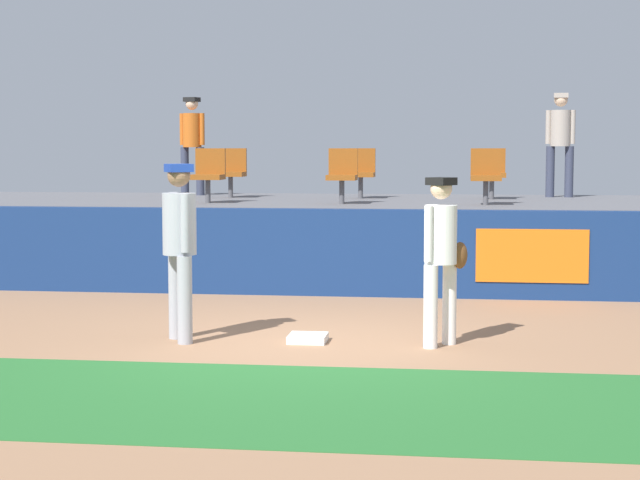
% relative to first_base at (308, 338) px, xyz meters
% --- Properties ---
extents(ground_plane, '(60.00, 60.00, 0.00)m').
position_rel_first_base_xyz_m(ground_plane, '(-0.10, -0.18, -0.04)').
color(ground_plane, '#936B4C').
extents(grass_foreground_strip, '(18.00, 2.80, 0.01)m').
position_rel_first_base_xyz_m(grass_foreground_strip, '(-0.10, -2.67, -0.04)').
color(grass_foreground_strip, '#26662B').
rests_on(grass_foreground_strip, ground_plane).
extents(first_base, '(0.40, 0.40, 0.08)m').
position_rel_first_base_xyz_m(first_base, '(0.00, 0.00, 0.00)').
color(first_base, white).
rests_on(first_base, ground_plane).
extents(player_fielder_home, '(0.54, 0.47, 1.75)m').
position_rel_first_base_xyz_m(player_fielder_home, '(1.40, -0.06, 0.97)').
color(player_fielder_home, white).
rests_on(player_fielder_home, ground_plane).
extents(player_runner_visitor, '(0.49, 0.49, 1.89)m').
position_rel_first_base_xyz_m(player_runner_visitor, '(-1.35, -0.13, 1.05)').
color(player_runner_visitor, '#9EA3AD').
rests_on(player_runner_visitor, ground_plane).
extents(field_wall, '(18.00, 0.26, 1.21)m').
position_rel_first_base_xyz_m(field_wall, '(-0.09, 3.58, 0.56)').
color(field_wall, navy).
rests_on(field_wall, ground_plane).
extents(bleacher_platform, '(18.00, 4.80, 1.21)m').
position_rel_first_base_xyz_m(bleacher_platform, '(-0.10, 6.15, 0.56)').
color(bleacher_platform, '#59595E').
rests_on(bleacher_platform, ground_plane).
extents(seat_back_right, '(0.45, 0.44, 0.84)m').
position_rel_first_base_xyz_m(seat_back_right, '(2.11, 6.82, 1.64)').
color(seat_back_right, '#4C4C51').
rests_on(seat_back_right, bleacher_platform).
extents(seat_back_center, '(0.46, 0.44, 0.84)m').
position_rel_first_base_xyz_m(seat_back_center, '(-0.06, 6.82, 1.64)').
color(seat_back_center, '#4C4C51').
rests_on(seat_back_center, bleacher_platform).
extents(seat_front_left, '(0.47, 0.44, 0.84)m').
position_rel_first_base_xyz_m(seat_front_left, '(-2.26, 5.02, 1.64)').
color(seat_front_left, '#4C4C51').
rests_on(seat_front_left, bleacher_platform).
extents(seat_front_right, '(0.45, 0.44, 0.84)m').
position_rel_first_base_xyz_m(seat_front_right, '(1.97, 5.02, 1.64)').
color(seat_front_right, '#4C4C51').
rests_on(seat_front_right, bleacher_platform).
extents(seat_front_center, '(0.44, 0.44, 0.84)m').
position_rel_first_base_xyz_m(seat_front_center, '(-0.18, 5.02, 1.64)').
color(seat_front_center, '#4C4C51').
rests_on(seat_front_center, bleacher_platform).
extents(seat_back_left, '(0.48, 0.44, 0.84)m').
position_rel_first_base_xyz_m(seat_back_left, '(-2.29, 6.82, 1.64)').
color(seat_back_left, '#4C4C51').
rests_on(seat_back_left, bleacher_platform).
extents(spectator_hooded, '(0.50, 0.36, 1.78)m').
position_rel_first_base_xyz_m(spectator_hooded, '(3.29, 7.64, 2.20)').
color(spectator_hooded, '#33384C').
rests_on(spectator_hooded, bleacher_platform).
extents(spectator_capped, '(0.48, 0.40, 1.75)m').
position_rel_first_base_xyz_m(spectator_capped, '(-3.17, 7.63, 2.18)').
color(spectator_capped, '#33384C').
rests_on(spectator_capped, bleacher_platform).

